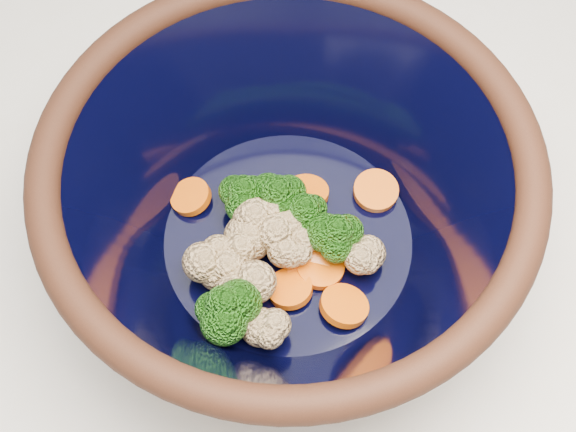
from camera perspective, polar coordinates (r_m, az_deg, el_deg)
counter at (r=1.01m, az=0.69°, el=-14.34°), size 1.20×1.20×0.90m
mixing_bowl at (r=0.52m, az=0.00°, el=0.70°), size 0.33×0.33×0.14m
vegetable_pile at (r=0.54m, az=-0.88°, el=-1.93°), size 0.18×0.16×0.05m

